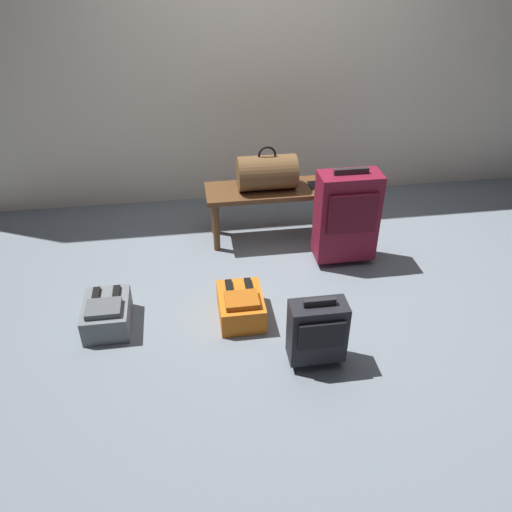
{
  "coord_description": "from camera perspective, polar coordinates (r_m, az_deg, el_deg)",
  "views": [
    {
      "loc": [
        -0.71,
        -2.75,
        2.2
      ],
      "look_at": [
        -0.28,
        0.16,
        0.25
      ],
      "focal_mm": 36.59,
      "sensor_mm": 36.0,
      "label": 1
    }
  ],
  "objects": [
    {
      "name": "bench",
      "position": [
        4.05,
        1.63,
        6.57
      ],
      "size": [
        1.0,
        0.36,
        0.43
      ],
      "color": "brown",
      "rests_on": "ground"
    },
    {
      "name": "backpack_orange",
      "position": [
        3.35,
        -1.67,
        -5.45
      ],
      "size": [
        0.28,
        0.38,
        0.21
      ],
      "color": "orange",
      "rests_on": "ground"
    },
    {
      "name": "back_wall",
      "position": [
        4.48,
        0.97,
        23.27
      ],
      "size": [
        6.0,
        0.1,
        2.8
      ],
      "primitive_type": "cube",
      "color": "silver",
      "rests_on": "ground"
    },
    {
      "name": "cell_phone",
      "position": [
        4.07,
        6.3,
        7.69
      ],
      "size": [
        0.07,
        0.14,
        0.01
      ],
      "color": "black",
      "rests_on": "bench"
    },
    {
      "name": "ground_plane",
      "position": [
        3.59,
        4.84,
        -4.35
      ],
      "size": [
        6.6,
        6.6,
        0.0
      ],
      "primitive_type": "plane",
      "color": "slate"
    },
    {
      "name": "suitcase_small_charcoal",
      "position": [
        2.96,
        6.72,
        -8.14
      ],
      "size": [
        0.32,
        0.19,
        0.46
      ],
      "color": "black",
      "rests_on": "ground"
    },
    {
      "name": "backpack_grey",
      "position": [
        3.41,
        -15.99,
        -6.09
      ],
      "size": [
        0.28,
        0.38,
        0.21
      ],
      "color": "slate",
      "rests_on": "ground"
    },
    {
      "name": "suitcase_upright_burgundy",
      "position": [
        3.79,
        9.88,
        4.37
      ],
      "size": [
        0.44,
        0.24,
        0.74
      ],
      "color": "maroon",
      "rests_on": "ground"
    },
    {
      "name": "duffel_bag_brown",
      "position": [
        3.95,
        1.2,
        9.12
      ],
      "size": [
        0.44,
        0.26,
        0.34
      ],
      "color": "brown",
      "rests_on": "bench"
    }
  ]
}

